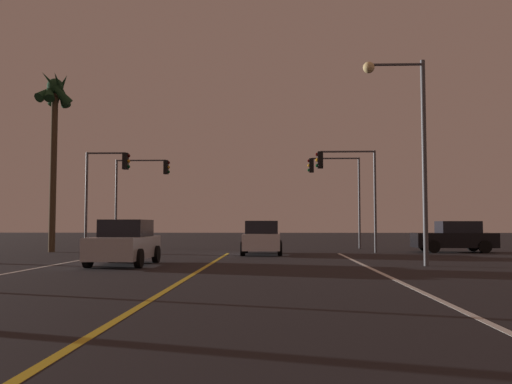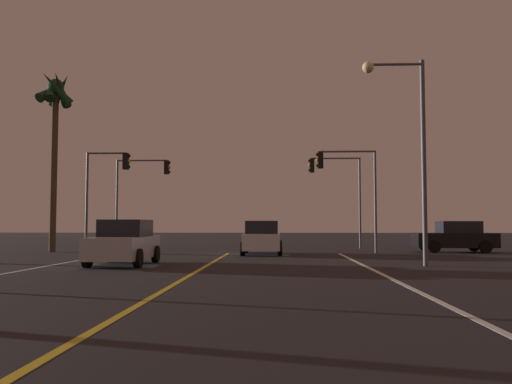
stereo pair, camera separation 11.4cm
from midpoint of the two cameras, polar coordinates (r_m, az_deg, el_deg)
lane_edge_right at (r=11.42m, az=19.08°, el=-10.88°), size 0.16×35.46×0.01m
lane_center_divider at (r=11.26m, az=-11.15°, el=-11.11°), size 0.16×35.46×0.01m
car_ahead_far at (r=27.59m, az=0.77°, el=-4.89°), size 2.02×4.30×1.70m
car_oncoming at (r=20.99m, az=-13.56°, el=-5.25°), size 2.02×4.30×1.70m
car_crossing_side at (r=31.60m, az=20.37°, el=-4.49°), size 4.30×2.02×1.70m
traffic_light_near_right at (r=29.44m, az=9.66°, el=1.61°), size 3.24×0.36×5.49m
traffic_light_near_left at (r=30.64m, az=-15.32°, el=1.38°), size 2.46×0.36×5.48m
traffic_light_far_right at (r=34.89m, az=8.48°, el=1.16°), size 3.36×0.36×5.80m
traffic_light_far_left at (r=35.79m, az=-11.82°, el=1.02°), size 3.56×0.36×5.72m
street_lamp_right_far at (r=21.00m, az=15.95°, el=5.97°), size 2.31×0.44×7.67m
palm_tree_left_far at (r=32.57m, az=-20.29°, el=8.37°), size 2.02×2.28×10.08m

